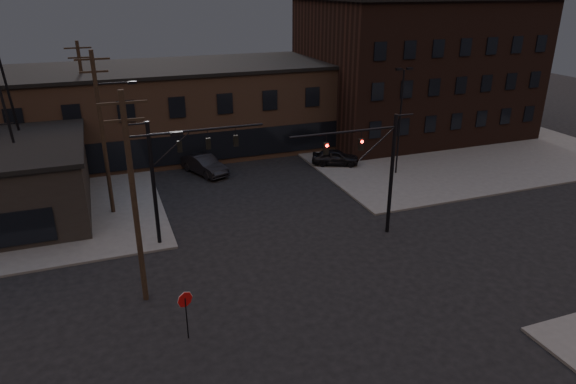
% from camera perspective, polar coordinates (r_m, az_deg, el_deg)
% --- Properties ---
extents(ground, '(140.00, 140.00, 0.00)m').
position_cam_1_polar(ground, '(28.85, 4.30, -10.14)').
color(ground, black).
rests_on(ground, ground).
extents(sidewalk_ne, '(30.00, 30.00, 0.15)m').
position_cam_1_polar(sidewalk_ne, '(56.86, 15.38, 5.66)').
color(sidewalk_ne, '#474744').
rests_on(sidewalk_ne, ground).
extents(building_row, '(40.00, 12.00, 8.00)m').
position_cam_1_polar(building_row, '(52.39, -8.57, 9.29)').
color(building_row, brown).
rests_on(building_row, ground).
extents(building_right, '(22.00, 16.00, 14.00)m').
position_cam_1_polar(building_right, '(58.63, 13.78, 13.24)').
color(building_right, black).
rests_on(building_right, ground).
extents(traffic_signal_near, '(7.12, 0.24, 8.00)m').
position_cam_1_polar(traffic_signal_near, '(32.65, 9.83, 3.12)').
color(traffic_signal_near, black).
rests_on(traffic_signal_near, ground).
extents(traffic_signal_far, '(7.12, 0.24, 8.00)m').
position_cam_1_polar(traffic_signal_far, '(32.01, -12.59, 2.67)').
color(traffic_signal_far, black).
rests_on(traffic_signal_far, ground).
extents(stop_sign, '(0.72, 0.33, 2.48)m').
position_cam_1_polar(stop_sign, '(24.31, -11.32, -12.16)').
color(stop_sign, black).
rests_on(stop_sign, ground).
extents(utility_pole_near, '(3.70, 0.28, 11.00)m').
position_cam_1_polar(utility_pole_near, '(25.87, -16.64, -0.40)').
color(utility_pole_near, black).
rests_on(utility_pole_near, ground).
extents(utility_pole_mid, '(3.70, 0.28, 11.50)m').
position_cam_1_polar(utility_pole_mid, '(37.21, -19.85, 6.38)').
color(utility_pole_mid, black).
rests_on(utility_pole_mid, ground).
extents(utility_pole_far, '(2.20, 0.28, 11.00)m').
position_cam_1_polar(utility_pole_far, '(49.00, -21.56, 9.27)').
color(utility_pole_far, black).
rests_on(utility_pole_far, ground).
extents(lot_light_a, '(1.50, 0.28, 9.14)m').
position_cam_1_polar(lot_light_a, '(44.17, 12.41, 8.66)').
color(lot_light_a, black).
rests_on(lot_light_a, ground).
extents(lot_light_b, '(1.50, 0.28, 9.14)m').
position_cam_1_polar(lot_light_b, '(51.52, 15.15, 10.28)').
color(lot_light_b, black).
rests_on(lot_light_b, ground).
extents(parked_car_lot_a, '(4.52, 3.28, 1.43)m').
position_cam_1_polar(parked_car_lot_a, '(46.72, 5.28, 3.89)').
color(parked_car_lot_a, black).
rests_on(parked_car_lot_a, sidewalk_ne).
extents(parked_car_lot_b, '(4.40, 1.86, 1.27)m').
position_cam_1_polar(parked_car_lot_b, '(53.23, 10.10, 5.81)').
color(parked_car_lot_b, silver).
rests_on(parked_car_lot_b, sidewalk_ne).
extents(car_crossing, '(3.57, 5.31, 1.66)m').
position_cam_1_polar(car_crossing, '(45.20, -9.29, 3.01)').
color(car_crossing, black).
rests_on(car_crossing, ground).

